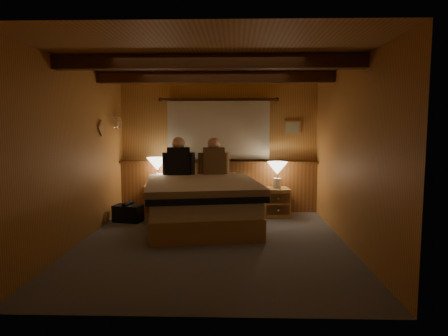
{
  "coord_description": "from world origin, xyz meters",
  "views": [
    {
      "loc": [
        0.31,
        -5.26,
        1.59
      ],
      "look_at": [
        0.15,
        0.4,
        0.98
      ],
      "focal_mm": 32.0,
      "sensor_mm": 36.0,
      "label": 1
    }
  ],
  "objects_px": {
    "bed": "(201,202)",
    "nightstand_right": "(276,202)",
    "lamp_left": "(157,166)",
    "person_right": "(214,159)",
    "lamp_right": "(277,170)",
    "nightstand_left": "(159,199)",
    "duffel_bag": "(128,213)",
    "person_left": "(179,159)"
  },
  "relations": [
    {
      "from": "bed",
      "to": "nightstand_right",
      "type": "bearing_deg",
      "value": 21.08
    },
    {
      "from": "bed",
      "to": "lamp_left",
      "type": "xyz_separation_m",
      "value": [
        -0.87,
        0.89,
        0.49
      ]
    },
    {
      "from": "nightstand_right",
      "to": "person_right",
      "type": "distance_m",
      "value": 1.33
    },
    {
      "from": "person_right",
      "to": "lamp_right",
      "type": "bearing_deg",
      "value": -10.06
    },
    {
      "from": "person_right",
      "to": "nightstand_left",
      "type": "bearing_deg",
      "value": 172.4
    },
    {
      "from": "bed",
      "to": "duffel_bag",
      "type": "xyz_separation_m",
      "value": [
        -1.25,
        0.27,
        -0.24
      ]
    },
    {
      "from": "nightstand_right",
      "to": "person_right",
      "type": "relative_size",
      "value": 0.73
    },
    {
      "from": "bed",
      "to": "duffel_bag",
      "type": "bearing_deg",
      "value": 157.77
    },
    {
      "from": "person_left",
      "to": "lamp_right",
      "type": "bearing_deg",
      "value": -3.38
    },
    {
      "from": "nightstand_left",
      "to": "lamp_right",
      "type": "height_order",
      "value": "lamp_right"
    },
    {
      "from": "bed",
      "to": "person_left",
      "type": "relative_size",
      "value": 3.48
    },
    {
      "from": "lamp_left",
      "to": "person_left",
      "type": "relative_size",
      "value": 0.7
    },
    {
      "from": "nightstand_left",
      "to": "lamp_right",
      "type": "xyz_separation_m",
      "value": [
        2.1,
        -0.09,
        0.55
      ]
    },
    {
      "from": "bed",
      "to": "lamp_left",
      "type": "bearing_deg",
      "value": 124.33
    },
    {
      "from": "person_right",
      "to": "duffel_bag",
      "type": "xyz_separation_m",
      "value": [
        -1.4,
        -0.55,
        -0.85
      ]
    },
    {
      "from": "lamp_right",
      "to": "duffel_bag",
      "type": "height_order",
      "value": "lamp_right"
    },
    {
      "from": "nightstand_left",
      "to": "lamp_left",
      "type": "xyz_separation_m",
      "value": [
        -0.03,
        0.04,
        0.61
      ]
    },
    {
      "from": "person_right",
      "to": "nightstand_right",
      "type": "bearing_deg",
      "value": -10.35
    },
    {
      "from": "bed",
      "to": "lamp_left",
      "type": "relative_size",
      "value": 4.95
    },
    {
      "from": "bed",
      "to": "nightstand_left",
      "type": "distance_m",
      "value": 1.2
    },
    {
      "from": "lamp_left",
      "to": "person_right",
      "type": "xyz_separation_m",
      "value": [
        1.02,
        -0.06,
        0.12
      ]
    },
    {
      "from": "person_left",
      "to": "person_right",
      "type": "xyz_separation_m",
      "value": [
        0.6,
        0.12,
        -0.01
      ]
    },
    {
      "from": "duffel_bag",
      "to": "nightstand_left",
      "type": "bearing_deg",
      "value": 67.45
    },
    {
      "from": "lamp_right",
      "to": "duffel_bag",
      "type": "bearing_deg",
      "value": -169.07
    },
    {
      "from": "lamp_left",
      "to": "person_left",
      "type": "height_order",
      "value": "person_left"
    },
    {
      "from": "bed",
      "to": "lamp_left",
      "type": "distance_m",
      "value": 1.33
    },
    {
      "from": "nightstand_left",
      "to": "lamp_left",
      "type": "bearing_deg",
      "value": 115.64
    },
    {
      "from": "person_left",
      "to": "duffel_bag",
      "type": "xyz_separation_m",
      "value": [
        -0.79,
        -0.44,
        -0.86
      ]
    },
    {
      "from": "person_right",
      "to": "lamp_left",
      "type": "bearing_deg",
      "value": 170.02
    },
    {
      "from": "lamp_left",
      "to": "nightstand_right",
      "type": "bearing_deg",
      "value": -3.71
    },
    {
      "from": "bed",
      "to": "nightstand_left",
      "type": "bearing_deg",
      "value": 124.83
    },
    {
      "from": "nightstand_right",
      "to": "lamp_right",
      "type": "distance_m",
      "value": 0.57
    },
    {
      "from": "person_left",
      "to": "person_right",
      "type": "distance_m",
      "value": 0.62
    },
    {
      "from": "bed",
      "to": "person_right",
      "type": "xyz_separation_m",
      "value": [
        0.15,
        0.82,
        0.61
      ]
    },
    {
      "from": "nightstand_left",
      "to": "lamp_left",
      "type": "relative_size",
      "value": 1.1
    },
    {
      "from": "nightstand_right",
      "to": "lamp_left",
      "type": "height_order",
      "value": "lamp_left"
    },
    {
      "from": "lamp_left",
      "to": "duffel_bag",
      "type": "bearing_deg",
      "value": -121.57
    },
    {
      "from": "lamp_right",
      "to": "duffel_bag",
      "type": "distance_m",
      "value": 2.64
    },
    {
      "from": "nightstand_left",
      "to": "lamp_left",
      "type": "distance_m",
      "value": 0.61
    },
    {
      "from": "nightstand_left",
      "to": "duffel_bag",
      "type": "distance_m",
      "value": 0.71
    },
    {
      "from": "nightstand_right",
      "to": "duffel_bag",
      "type": "bearing_deg",
      "value": -175.33
    },
    {
      "from": "bed",
      "to": "lamp_right",
      "type": "bearing_deg",
      "value": 20.84
    }
  ]
}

